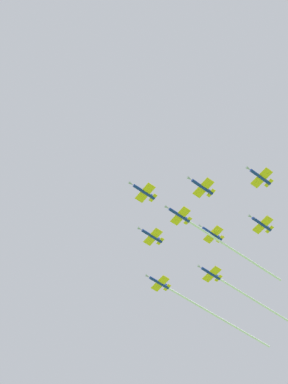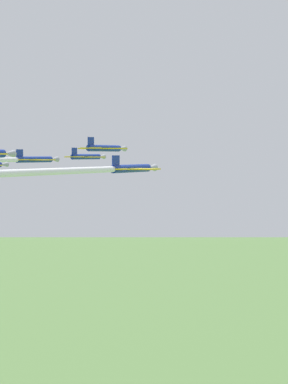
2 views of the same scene
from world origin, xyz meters
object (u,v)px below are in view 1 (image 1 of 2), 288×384
at_px(jet_starboard_outer, 260,177).
at_px(jet_tail_end, 252,299).
at_px(jet_lead, 143,192).
at_px(jet_port_trail, 212,233).
at_px(jet_starboard_trail, 261,224).
at_px(jet_port_inner, 202,187).
at_px(jet_port_outer, 213,237).
at_px(jet_starboard_inner, 151,236).
at_px(jet_center_rear, 198,306).

height_order(jet_starboard_outer, jet_tail_end, jet_tail_end).
distance_m(jet_lead, jet_port_trail, 28.56).
distance_m(jet_lead, jet_starboard_trail, 41.02).
relative_size(jet_port_inner, jet_port_outer, 0.20).
bearing_deg(jet_tail_end, jet_starboard_inner, 90.00).
relative_size(jet_port_inner, jet_starboard_outer, 1.00).
xyz_separation_m(jet_center_rear, jet_starboard_trail, (-2.90, -39.14, 2.15)).
bearing_deg(jet_lead, jet_starboard_outer, -135.00).
height_order(jet_port_inner, jet_center_rear, jet_center_rear).
xyz_separation_m(jet_starboard_inner, jet_center_rear, (30.29, 14.74, -2.71)).
height_order(jet_lead, jet_starboard_outer, jet_starboard_outer).
bearing_deg(jet_tail_end, jet_port_inner, 119.46).
bearing_deg(jet_center_rear, jet_starboard_outer, 160.74).
relative_size(jet_starboard_inner, jet_tail_end, 0.16).
distance_m(jet_port_outer, jet_tail_end, 32.58).
xyz_separation_m(jet_starboard_inner, jet_starboard_trail, (27.39, -24.40, -0.56)).
bearing_deg(jet_starboard_inner, jet_center_rear, -67.36).
xyz_separation_m(jet_center_rear, jet_tail_end, (15.55, -12.09, 1.85)).
relative_size(jet_port_inner, jet_center_rear, 0.17).
relative_size(jet_port_outer, jet_starboard_outer, 5.04).
bearing_deg(jet_center_rear, jet_port_trail, 149.09).
height_order(jet_starboard_outer, jet_center_rear, jet_starboard_outer).
bearing_deg(jet_port_outer, jet_center_rear, -30.12).
bearing_deg(jet_lead, jet_port_trail, -90.00).
xyz_separation_m(jet_lead, jet_starboard_outer, (27.39, -24.40, 0.23)).
bearing_deg(jet_port_inner, jet_lead, 45.00).
bearing_deg(jet_starboard_trail, jet_starboard_inner, 45.00).
distance_m(jet_center_rear, jet_port_trail, 30.34).
xyz_separation_m(jet_port_inner, jet_center_rear, (28.79, 40.64, 0.09)).
height_order(jet_lead, jet_center_rear, jet_lead).
distance_m(jet_starboard_trail, jet_tail_end, 32.74).
xyz_separation_m(jet_starboard_trail, jet_tail_end, (18.44, 27.05, -0.30)).
bearing_deg(jet_port_trail, jet_center_rear, -30.91).
distance_m(jet_lead, jet_port_outer, 29.02).
height_order(jet_starboard_inner, jet_starboard_outer, jet_starboard_inner).
bearing_deg(jet_port_inner, jet_center_rear, -38.63).
relative_size(jet_lead, jet_center_rear, 0.17).
height_order(jet_center_rear, jet_port_trail, jet_port_trail).
xyz_separation_m(jet_port_trail, jet_tail_end, (29.55, 14.70, -0.68)).
bearing_deg(jet_port_outer, jet_lead, 90.00).
bearing_deg(jet_lead, jet_port_inner, -135.00).
height_order(jet_lead, jet_port_inner, jet_lead).
relative_size(jet_center_rear, jet_tail_end, 0.94).
relative_size(jet_lead, jet_port_trail, 1.00).
bearing_deg(jet_port_inner, jet_starboard_outer, -135.00).
bearing_deg(jet_lead, jet_starboard_inner, -45.00).
bearing_deg(jet_starboard_trail, jet_port_inner, 90.00).
bearing_deg(jet_center_rear, jet_tail_end, -131.19).
distance_m(jet_lead, jet_starboard_inner, 18.39).
height_order(jet_port_inner, jet_port_outer, jet_port_outer).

